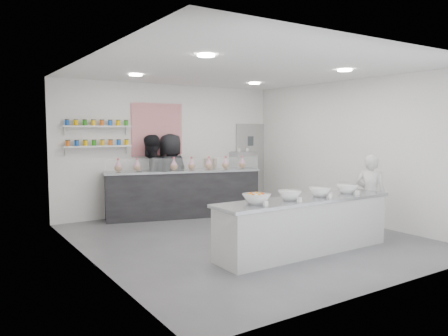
% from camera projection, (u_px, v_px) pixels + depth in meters
% --- Properties ---
extents(floor, '(6.00, 6.00, 0.00)m').
position_uv_depth(floor, '(245.00, 238.00, 7.91)').
color(floor, '#515156').
rests_on(floor, ground).
extents(ceiling, '(6.00, 6.00, 0.00)m').
position_uv_depth(ceiling, '(246.00, 70.00, 7.64)').
color(ceiling, white).
rests_on(ceiling, floor).
extents(back_wall, '(5.50, 0.00, 5.50)m').
position_uv_depth(back_wall, '(171.00, 149.00, 10.28)').
color(back_wall, white).
rests_on(back_wall, floor).
extents(left_wall, '(0.00, 6.00, 6.00)m').
position_uv_depth(left_wall, '(90.00, 161.00, 6.28)').
color(left_wall, white).
rests_on(left_wall, floor).
extents(right_wall, '(0.00, 6.00, 6.00)m').
position_uv_depth(right_wall, '(350.00, 151.00, 9.27)').
color(right_wall, white).
rests_on(right_wall, floor).
extents(back_door, '(0.88, 0.04, 2.10)m').
position_uv_depth(back_door, '(250.00, 164.00, 11.54)').
color(back_door, gray).
rests_on(back_door, floor).
extents(pattern_panel, '(1.25, 0.03, 1.20)m').
position_uv_depth(pattern_panel, '(157.00, 130.00, 10.03)').
color(pattern_panel, red).
rests_on(pattern_panel, back_wall).
extents(jar_shelf_lower, '(1.45, 0.22, 0.04)m').
position_uv_depth(jar_shelf_lower, '(98.00, 146.00, 9.24)').
color(jar_shelf_lower, silver).
rests_on(jar_shelf_lower, back_wall).
extents(jar_shelf_upper, '(1.45, 0.22, 0.04)m').
position_uv_depth(jar_shelf_upper, '(98.00, 126.00, 9.20)').
color(jar_shelf_upper, silver).
rests_on(jar_shelf_upper, back_wall).
extents(preserve_jars, '(1.45, 0.10, 0.56)m').
position_uv_depth(preserve_jars, '(98.00, 133.00, 9.20)').
color(preserve_jars, orange).
rests_on(preserve_jars, jar_shelf_lower).
extents(downlight_0, '(0.24, 0.24, 0.02)m').
position_uv_depth(downlight_0, '(206.00, 56.00, 6.05)').
color(downlight_0, white).
rests_on(downlight_0, ceiling).
extents(downlight_1, '(0.24, 0.24, 0.02)m').
position_uv_depth(downlight_1, '(345.00, 70.00, 7.57)').
color(downlight_1, white).
rests_on(downlight_1, ceiling).
extents(downlight_2, '(0.24, 0.24, 0.02)m').
position_uv_depth(downlight_2, '(136.00, 75.00, 8.22)').
color(downlight_2, white).
rests_on(downlight_2, ceiling).
extents(downlight_3, '(0.24, 0.24, 0.02)m').
position_uv_depth(downlight_3, '(254.00, 83.00, 9.74)').
color(downlight_3, white).
rests_on(downlight_3, ceiling).
extents(prep_counter, '(3.20, 0.74, 0.87)m').
position_uv_depth(prep_counter, '(305.00, 225.00, 6.95)').
color(prep_counter, silver).
rests_on(prep_counter, floor).
extents(back_bar, '(3.46, 1.53, 1.06)m').
position_uv_depth(back_bar, '(183.00, 194.00, 9.73)').
color(back_bar, black).
rests_on(back_bar, floor).
extents(sneeze_guard, '(3.24, 0.93, 0.29)m').
position_uv_depth(sneeze_guard, '(186.00, 165.00, 9.39)').
color(sneeze_guard, white).
rests_on(sneeze_guard, back_bar).
extents(espresso_ledge, '(1.24, 0.40, 0.92)m').
position_uv_depth(espresso_ledge, '(230.00, 189.00, 11.03)').
color(espresso_ledge, silver).
rests_on(espresso_ledge, floor).
extents(espresso_machine, '(0.59, 0.41, 0.45)m').
position_uv_depth(espresso_machine, '(243.00, 161.00, 11.18)').
color(espresso_machine, '#93969E').
rests_on(espresso_machine, espresso_ledge).
extents(cup_stacks, '(0.24, 0.24, 0.32)m').
position_uv_depth(cup_stacks, '(212.00, 165.00, 10.68)').
color(cup_stacks, tan).
rests_on(cup_stacks, espresso_ledge).
extents(prep_bowls, '(2.32, 0.48, 0.15)m').
position_uv_depth(prep_bowls, '(305.00, 194.00, 6.91)').
color(prep_bowls, white).
rests_on(prep_bowls, prep_counter).
extents(label_cards, '(2.01, 0.04, 0.07)m').
position_uv_depth(label_cards, '(329.00, 200.00, 6.49)').
color(label_cards, white).
rests_on(label_cards, prep_counter).
extents(cookie_bags, '(2.90, 0.96, 0.28)m').
position_uv_depth(cookie_bags, '(183.00, 164.00, 9.67)').
color(cookie_bags, pink).
rests_on(cookie_bags, back_bar).
extents(woman_prep, '(0.56, 0.65, 1.51)m').
position_uv_depth(woman_prep, '(370.00, 195.00, 8.01)').
color(woman_prep, silver).
rests_on(woman_prep, floor).
extents(staff_left, '(1.10, 1.01, 1.84)m').
position_uv_depth(staff_left, '(151.00, 177.00, 9.62)').
color(staff_left, black).
rests_on(staff_left, floor).
extents(staff_right, '(0.96, 0.67, 1.87)m').
position_uv_depth(staff_right, '(171.00, 175.00, 9.89)').
color(staff_right, black).
rests_on(staff_right, floor).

